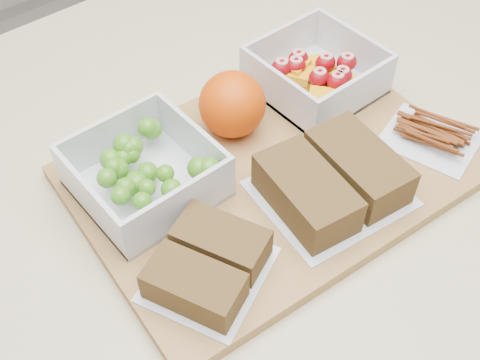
{
  "coord_description": "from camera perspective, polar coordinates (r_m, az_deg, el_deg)",
  "views": [
    {
      "loc": [
        -0.29,
        -0.34,
        1.41
      ],
      "look_at": [
        -0.02,
        -0.01,
        0.93
      ],
      "focal_mm": 45.0,
      "sensor_mm": 36.0,
      "label": 1
    }
  ],
  "objects": [
    {
      "name": "counter",
      "position": [
        1.06,
        0.57,
        -16.63
      ],
      "size": [
        1.2,
        0.9,
        0.9
      ],
      "primitive_type": "cube",
      "color": "beige",
      "rests_on": "ground"
    },
    {
      "name": "cutting_board",
      "position": [
        0.68,
        2.9,
        0.67
      ],
      "size": [
        0.44,
        0.33,
        0.02
      ],
      "primitive_type": "cube",
      "rotation": [
        0.0,
        0.0,
        -0.09
      ],
      "color": "#A57A44",
      "rests_on": "counter"
    },
    {
      "name": "grape_container",
      "position": [
        0.64,
        -9.02,
        0.79
      ],
      "size": [
        0.14,
        0.14,
        0.06
      ],
      "color": "silver",
      "rests_on": "cutting_board"
    },
    {
      "name": "fruit_container",
      "position": [
        0.77,
        7.2,
        9.88
      ],
      "size": [
        0.14,
        0.14,
        0.06
      ],
      "color": "silver",
      "rests_on": "cutting_board"
    },
    {
      "name": "orange",
      "position": [
        0.69,
        -0.74,
        7.18
      ],
      "size": [
        0.08,
        0.08,
        0.08
      ],
      "primitive_type": "sphere",
      "color": "#DD4705",
      "rests_on": "cutting_board"
    },
    {
      "name": "sandwich_bag_left",
      "position": [
        0.57,
        -3.05,
        -8.0
      ],
      "size": [
        0.15,
        0.14,
        0.04
      ],
      "color": "silver",
      "rests_on": "cutting_board"
    },
    {
      "name": "sandwich_bag_center",
      "position": [
        0.64,
        8.75,
        -0.03
      ],
      "size": [
        0.17,
        0.15,
        0.05
      ],
      "color": "silver",
      "rests_on": "cutting_board"
    },
    {
      "name": "pretzel_bag",
      "position": [
        0.73,
        17.72,
        4.25
      ],
      "size": [
        0.11,
        0.12,
        0.02
      ],
      "color": "silver",
      "rests_on": "cutting_board"
    }
  ]
}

